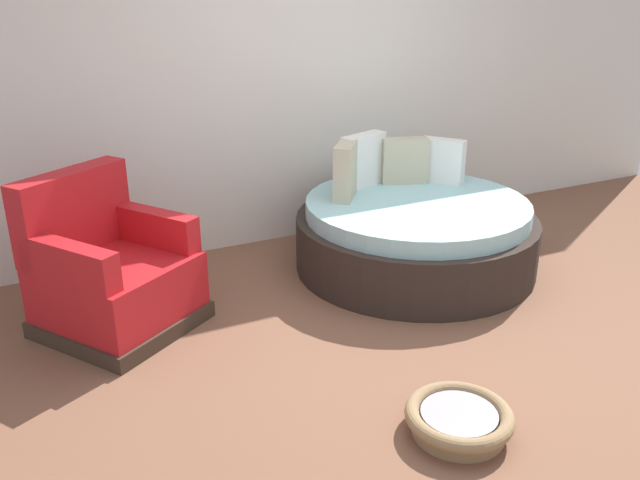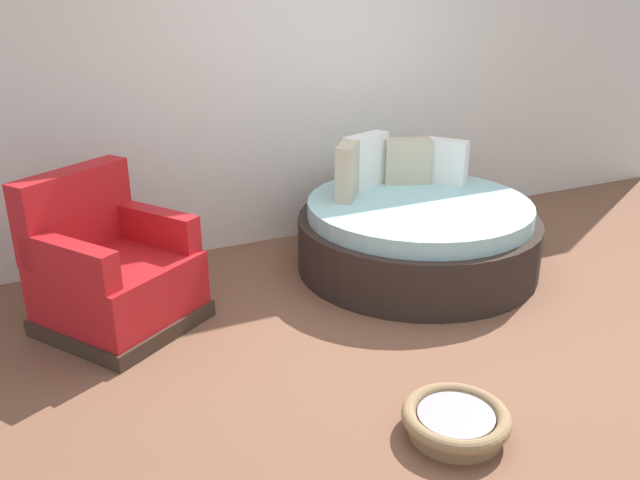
% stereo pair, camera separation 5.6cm
% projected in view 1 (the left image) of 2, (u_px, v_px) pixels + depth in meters
% --- Properties ---
extents(ground_plane, '(8.00, 8.00, 0.02)m').
position_uv_depth(ground_plane, '(436.00, 343.00, 3.91)').
color(ground_plane, brown).
extents(back_wall, '(8.00, 0.12, 2.83)m').
position_uv_depth(back_wall, '(294.00, 58.00, 5.05)').
color(back_wall, silver).
rests_on(back_wall, ground_plane).
extents(round_daybed, '(1.73, 1.73, 0.91)m').
position_uv_depth(round_daybed, '(414.00, 232.00, 4.83)').
color(round_daybed, '#2D231E').
rests_on(round_daybed, ground_plane).
extents(red_armchair, '(1.11, 1.11, 0.94)m').
position_uv_depth(red_armchair, '(111.00, 276.00, 3.98)').
color(red_armchair, '#38281E').
rests_on(red_armchair, ground_plane).
extents(pet_basket, '(0.51, 0.51, 0.13)m').
position_uv_depth(pet_basket, '(459.00, 419.00, 3.11)').
color(pet_basket, '#8E704C').
rests_on(pet_basket, ground_plane).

